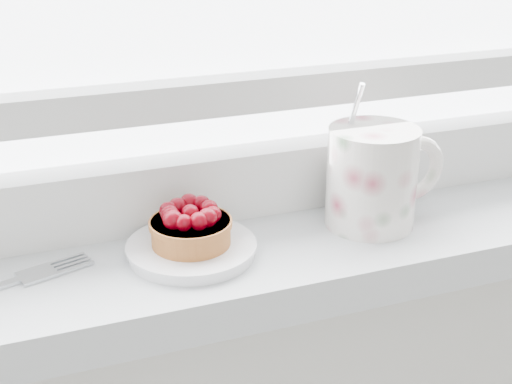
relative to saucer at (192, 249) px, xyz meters
name	(u,v)px	position (x,y,z in m)	size (l,w,h in m)	color
saucer	(192,249)	(0.00, 0.00, 0.00)	(0.12, 0.12, 0.01)	white
raspberry_tart	(190,225)	(0.00, 0.00, 0.02)	(0.08, 0.08, 0.04)	#9A5221
floral_mug	(375,175)	(0.19, 0.00, 0.05)	(0.13, 0.09, 0.15)	white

